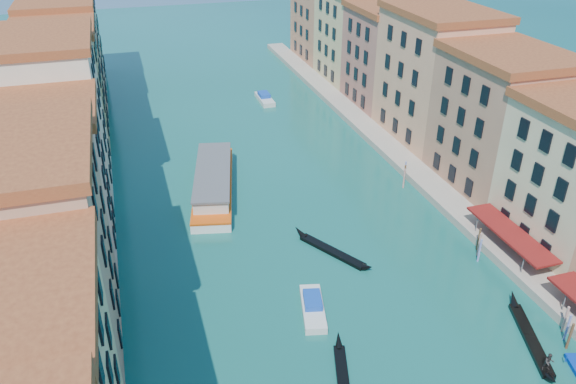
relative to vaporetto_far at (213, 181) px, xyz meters
The scene contains 10 objects.
left_bank_palazzos 21.00m from the vaporetto_far, behind, with size 12.80×128.40×21.00m.
right_bank_palazzos 37.65m from the vaporetto_far, ahead, with size 12.80×128.40×21.00m.
quay 28.75m from the vaporetto_far, ahead, with size 4.00×140.00×1.00m, color #AFA18D.
mooring_poles_right 43.50m from the vaporetto_far, 53.60° to the right, with size 1.44×54.24×3.20m.
vaporetto_far is the anchor object (origin of this frame).
gondola_fore 37.08m from the vaporetto_far, 83.39° to the right, with size 3.88×10.64×2.17m.
gondola_right 43.62m from the vaporetto_far, 58.74° to the right, with size 4.80×11.82×2.43m.
gondola_far 21.01m from the vaporetto_far, 61.23° to the right, with size 6.62×10.67×1.67m.
motorboat_mid 27.73m from the vaporetto_far, 79.88° to the right, with size 3.52×6.91×1.37m.
motorboat_far 36.48m from the vaporetto_far, 64.23° to the left, with size 2.36×7.42×1.54m.
Camera 1 is at (-16.61, -3.71, 37.02)m, focal length 35.00 mm.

